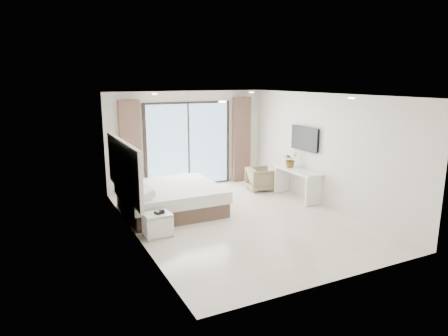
{
  "coord_description": "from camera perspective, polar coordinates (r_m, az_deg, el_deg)",
  "views": [
    {
      "loc": [
        -4.01,
        -7.35,
        3.02
      ],
      "look_at": [
        -0.19,
        0.4,
        1.09
      ],
      "focal_mm": 32.0,
      "sensor_mm": 36.0,
      "label": 1
    }
  ],
  "objects": [
    {
      "name": "console_desk",
      "position": [
        10.37,
        10.38,
        -1.35
      ],
      "size": [
        0.46,
        1.49,
        0.77
      ],
      "color": "white",
      "rests_on": "ground"
    },
    {
      "name": "nightstand",
      "position": [
        7.97,
        -9.47,
        -8.03
      ],
      "size": [
        0.53,
        0.44,
        0.47
      ],
      "rotation": [
        0.0,
        0.0,
        0.04
      ],
      "color": "white",
      "rests_on": "ground"
    },
    {
      "name": "room_shell",
      "position": [
        9.18,
        -1.38,
        3.59
      ],
      "size": [
        4.62,
        6.22,
        2.72
      ],
      "color": "silver",
      "rests_on": "ground"
    },
    {
      "name": "bed",
      "position": [
        9.34,
        -7.73,
        -4.34
      ],
      "size": [
        2.17,
        2.07,
        0.75
      ],
      "color": "brown",
      "rests_on": "ground"
    },
    {
      "name": "armchair",
      "position": [
        11.08,
        5.26,
        -1.41
      ],
      "size": [
        0.74,
        0.77,
        0.69
      ],
      "primitive_type": "imported",
      "rotation": [
        0.0,
        0.0,
        1.4
      ],
      "color": "#847456",
      "rests_on": "ground"
    },
    {
      "name": "plant",
      "position": [
        10.53,
        9.46,
        0.98
      ],
      "size": [
        0.44,
        0.47,
        0.32
      ],
      "primitive_type": "imported",
      "rotation": [
        0.0,
        0.0,
        0.2
      ],
      "color": "#33662D",
      "rests_on": "console_desk"
    },
    {
      "name": "phone",
      "position": [
        7.86,
        -9.22,
        -6.25
      ],
      "size": [
        0.2,
        0.18,
        0.06
      ],
      "primitive_type": "cube",
      "rotation": [
        0.0,
        0.0,
        0.35
      ],
      "color": "black",
      "rests_on": "nightstand"
    },
    {
      "name": "ground",
      "position": [
        8.9,
        2.25,
        -7.24
      ],
      "size": [
        6.2,
        6.2,
        0.0
      ],
      "primitive_type": "plane",
      "color": "beige",
      "rests_on": "ground"
    }
  ]
}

